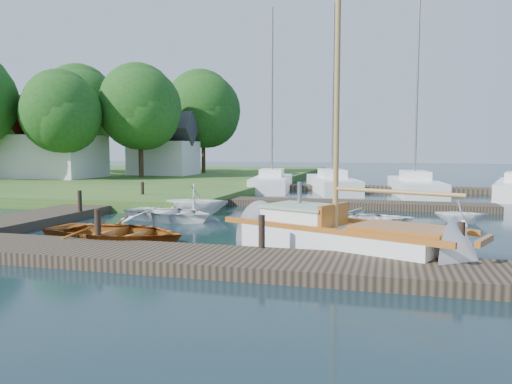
% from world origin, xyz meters
% --- Properties ---
extents(ground, '(160.00, 160.00, 0.00)m').
position_xyz_m(ground, '(0.00, 0.00, 0.00)').
color(ground, black).
rests_on(ground, ground).
extents(near_dock, '(18.00, 2.20, 0.30)m').
position_xyz_m(near_dock, '(0.00, -6.00, 0.15)').
color(near_dock, black).
rests_on(near_dock, ground).
extents(left_dock, '(2.20, 18.00, 0.30)m').
position_xyz_m(left_dock, '(-8.00, 2.00, 0.15)').
color(left_dock, black).
rests_on(left_dock, ground).
extents(far_dock, '(14.00, 1.60, 0.30)m').
position_xyz_m(far_dock, '(2.00, 6.50, 0.15)').
color(far_dock, black).
rests_on(far_dock, ground).
extents(pontoon, '(30.00, 1.60, 0.30)m').
position_xyz_m(pontoon, '(10.00, 16.00, 0.15)').
color(pontoon, black).
rests_on(pontoon, ground).
extents(shore, '(50.00, 40.00, 0.50)m').
position_xyz_m(shore, '(-28.00, 22.00, 0.25)').
color(shore, '#2E5920').
rests_on(shore, ground).
extents(mooring_post_1, '(0.16, 0.16, 0.80)m').
position_xyz_m(mooring_post_1, '(-3.00, -5.00, 0.70)').
color(mooring_post_1, black).
rests_on(mooring_post_1, near_dock).
extents(mooring_post_2, '(0.16, 0.16, 0.80)m').
position_xyz_m(mooring_post_2, '(1.50, -5.00, 0.70)').
color(mooring_post_2, black).
rests_on(mooring_post_2, near_dock).
extents(mooring_post_3, '(0.16, 0.16, 0.80)m').
position_xyz_m(mooring_post_3, '(6.00, -5.00, 0.70)').
color(mooring_post_3, black).
rests_on(mooring_post_3, near_dock).
extents(mooring_post_4, '(0.16, 0.16, 0.80)m').
position_xyz_m(mooring_post_4, '(-7.00, 0.00, 0.70)').
color(mooring_post_4, black).
rests_on(mooring_post_4, left_dock).
extents(mooring_post_5, '(0.16, 0.16, 0.80)m').
position_xyz_m(mooring_post_5, '(-7.00, 5.00, 0.70)').
color(mooring_post_5, black).
rests_on(mooring_post_5, left_dock).
extents(sailboat, '(7.34, 4.62, 9.83)m').
position_xyz_m(sailboat, '(3.47, -3.91, 0.34)').
color(sailboat, white).
rests_on(sailboat, ground).
extents(dinghy, '(4.53, 3.44, 0.88)m').
position_xyz_m(dinghy, '(-2.95, -4.22, 0.44)').
color(dinghy, '#945B1B').
rests_on(dinghy, ground).
extents(tender_a, '(4.11, 3.34, 0.75)m').
position_xyz_m(tender_a, '(-3.49, 0.46, 0.37)').
color(tender_a, white).
rests_on(tender_a, ground).
extents(tender_b, '(2.79, 2.47, 1.37)m').
position_xyz_m(tender_b, '(-3.12, 2.27, 0.68)').
color(tender_b, white).
rests_on(tender_b, ground).
extents(tender_c, '(3.96, 3.11, 0.74)m').
position_xyz_m(tender_c, '(3.53, 0.82, 0.37)').
color(tender_c, white).
rests_on(tender_c, ground).
extents(tender_d, '(1.90, 1.67, 0.94)m').
position_xyz_m(tender_d, '(6.96, 2.60, 0.47)').
color(tender_d, white).
rests_on(tender_d, ground).
extents(marina_boat_0, '(3.16, 7.37, 11.45)m').
position_xyz_m(marina_boat_0, '(-2.86, 14.44, 0.58)').
color(marina_boat_0, white).
rests_on(marina_boat_0, ground).
extents(marina_boat_1, '(4.43, 8.75, 11.49)m').
position_xyz_m(marina_boat_1, '(0.93, 14.74, 0.57)').
color(marina_boat_1, white).
rests_on(marina_boat_1, ground).
extents(marina_boat_2, '(3.13, 8.61, 11.87)m').
position_xyz_m(marina_boat_2, '(5.83, 13.77, 0.58)').
color(marina_boat_2, white).
rests_on(marina_boat_2, ground).
extents(house_a, '(6.30, 5.00, 6.29)m').
position_xyz_m(house_a, '(-20.00, 16.00, 2.96)').
color(house_a, silver).
rests_on(house_a, shore).
extents(house_c, '(5.25, 4.00, 5.28)m').
position_xyz_m(house_c, '(-14.00, 22.00, 2.58)').
color(house_c, silver).
rests_on(house_c, shore).
extents(tree_2, '(5.83, 5.75, 7.82)m').
position_xyz_m(tree_2, '(-18.00, 14.05, 5.25)').
color(tree_2, '#332114').
rests_on(tree_2, shore).
extents(tree_3, '(6.41, 6.38, 8.74)m').
position_xyz_m(tree_3, '(-14.00, 18.05, 5.81)').
color(tree_3, '#332114').
rests_on(tree_3, shore).
extents(tree_4, '(7.01, 7.01, 9.66)m').
position_xyz_m(tree_4, '(-22.00, 22.05, 6.37)').
color(tree_4, '#332114').
rests_on(tree_4, shore).
extents(tree_7, '(6.83, 6.83, 9.38)m').
position_xyz_m(tree_7, '(-12.00, 26.05, 6.20)').
color(tree_7, '#332114').
rests_on(tree_7, shore).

